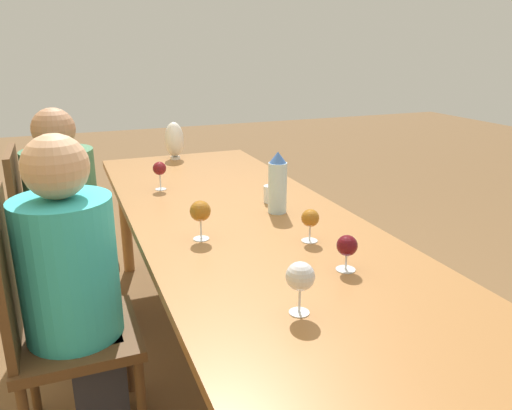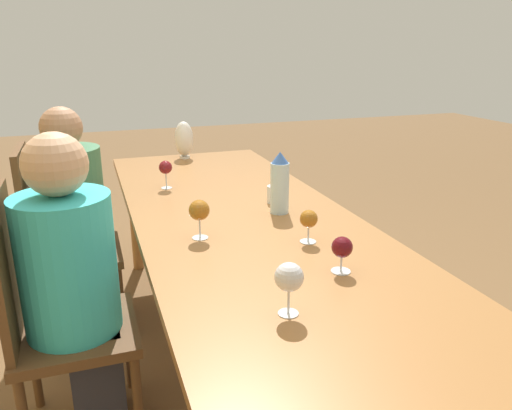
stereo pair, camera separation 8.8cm
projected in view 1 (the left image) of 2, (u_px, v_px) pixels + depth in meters
ground_plane at (244, 362)px, 2.41m from camera, size 14.00×14.00×0.00m
dining_table at (243, 230)px, 2.19m from camera, size 2.68×0.94×0.74m
water_bottle at (277, 183)px, 2.19m from camera, size 0.08×0.08×0.28m
water_tumbler at (270, 194)px, 2.36m from camera, size 0.06×0.06×0.08m
vase at (174, 140)px, 3.20m from camera, size 0.12×0.12×0.24m
wine_glass_0 at (310, 219)px, 1.88m from camera, size 0.07×0.07×0.13m
wine_glass_1 at (160, 169)px, 2.54m from camera, size 0.07×0.07×0.15m
wine_glass_2 at (300, 277)px, 1.37m from camera, size 0.08×0.08×0.15m
wine_glass_3 at (200, 212)px, 1.89m from camera, size 0.08×0.08×0.15m
wine_glass_4 at (347, 246)px, 1.64m from camera, size 0.07×0.07×0.12m
chair_near at (51, 320)px, 1.79m from camera, size 0.44×0.44×1.00m
chair_far at (51, 244)px, 2.47m from camera, size 0.44×0.44×1.00m
person_near at (75, 286)px, 1.78m from camera, size 0.34×0.34×1.19m
person_far at (68, 219)px, 2.46m from camera, size 0.33×0.33×1.18m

